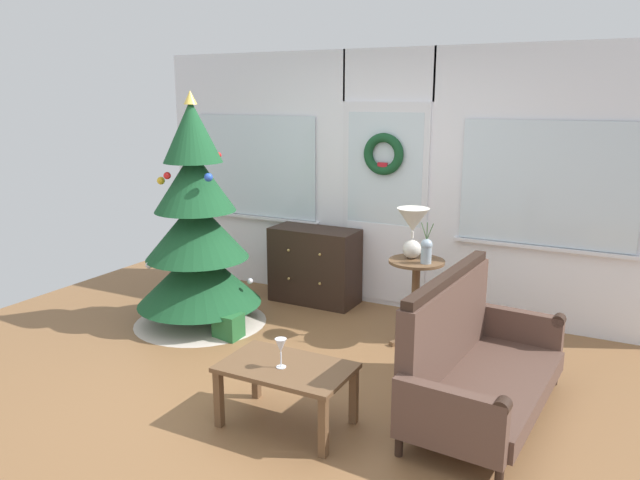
% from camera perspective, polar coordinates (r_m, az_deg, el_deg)
% --- Properties ---
extents(ground_plane, '(6.76, 6.76, 0.00)m').
position_cam_1_polar(ground_plane, '(4.69, -3.74, -13.32)').
color(ground_plane, brown).
extents(back_wall_with_door, '(5.20, 0.19, 2.55)m').
position_cam_1_polar(back_wall_with_door, '(6.12, 6.22, 5.58)').
color(back_wall_with_door, white).
rests_on(back_wall_with_door, ground).
extents(christmas_tree, '(1.25, 1.25, 2.15)m').
position_cam_1_polar(christmas_tree, '(5.74, -11.46, 0.06)').
color(christmas_tree, '#4C331E').
rests_on(christmas_tree, ground).
extents(dresser_cabinet, '(0.91, 0.46, 0.78)m').
position_cam_1_polar(dresser_cabinet, '(6.31, -0.51, -2.39)').
color(dresser_cabinet, black).
rests_on(dresser_cabinet, ground).
extents(settee_sofa, '(0.83, 1.63, 0.96)m').
position_cam_1_polar(settee_sofa, '(4.28, 14.06, -10.89)').
color(settee_sofa, black).
rests_on(settee_sofa, ground).
extents(side_table, '(0.50, 0.48, 0.73)m').
position_cam_1_polar(side_table, '(5.33, 8.97, -4.10)').
color(side_table, brown).
rests_on(side_table, ground).
extents(table_lamp, '(0.28, 0.28, 0.44)m').
position_cam_1_polar(table_lamp, '(5.26, 8.68, 1.30)').
color(table_lamp, silver).
rests_on(table_lamp, side_table).
extents(flower_vase, '(0.11, 0.10, 0.35)m').
position_cam_1_polar(flower_vase, '(5.16, 9.94, -0.91)').
color(flower_vase, '#99ADBC').
rests_on(flower_vase, side_table).
extents(coffee_table, '(0.84, 0.52, 0.42)m').
position_cam_1_polar(coffee_table, '(4.02, -3.17, -12.46)').
color(coffee_table, brown).
rests_on(coffee_table, ground).
extents(wine_glass, '(0.08, 0.08, 0.20)m').
position_cam_1_polar(wine_glass, '(3.91, -3.69, -9.94)').
color(wine_glass, silver).
rests_on(wine_glass, coffee_table).
extents(gift_box, '(0.22, 0.20, 0.22)m').
position_cam_1_polar(gift_box, '(5.52, -8.57, -7.96)').
color(gift_box, '#266633').
rests_on(gift_box, ground).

